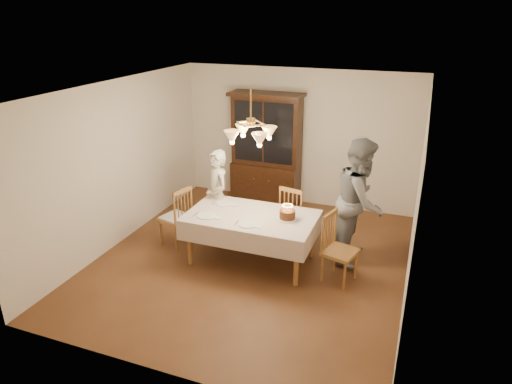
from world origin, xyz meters
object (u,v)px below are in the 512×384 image
at_px(china_hutch, 266,151).
at_px(birthday_cake, 287,215).
at_px(dining_table, 251,220).
at_px(chair_far_side, 295,217).
at_px(elderly_woman, 217,196).

height_order(china_hutch, birthday_cake, china_hutch).
xyz_separation_m(dining_table, chair_far_side, (0.45, 0.81, -0.24)).
bearing_deg(birthday_cake, dining_table, -173.89).
relative_size(dining_table, chair_far_side, 1.90).
bearing_deg(elderly_woman, birthday_cake, 23.50).
height_order(chair_far_side, birthday_cake, chair_far_side).
xyz_separation_m(dining_table, china_hutch, (-0.56, 2.25, 0.36)).
bearing_deg(birthday_cake, china_hutch, 116.50).
height_order(elderly_woman, birthday_cake, elderly_woman).
bearing_deg(chair_far_side, dining_table, -118.94).
xyz_separation_m(chair_far_side, elderly_woman, (-1.23, -0.33, 0.32)).
relative_size(dining_table, china_hutch, 0.88).
bearing_deg(dining_table, birthday_cake, 6.11).
bearing_deg(chair_far_side, birthday_cake, -83.44).
height_order(china_hutch, elderly_woman, china_hutch).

